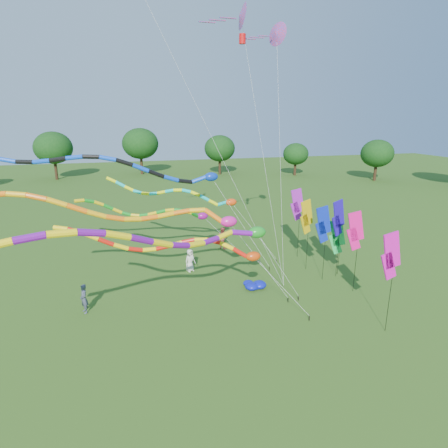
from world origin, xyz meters
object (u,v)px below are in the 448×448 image
object	(u,v)px
person_a	(190,260)
tube_kite_orange	(142,213)
blue_nylon_heap	(255,284)
person_b	(84,299)
person_c	(223,238)
tube_kite_red	(183,247)

from	to	relation	value
person_a	tube_kite_orange	bearing A→B (deg)	-146.63
blue_nylon_heap	person_b	distance (m)	10.32
person_b	person_c	distance (m)	13.18
tube_kite_orange	person_c	xyz separation A→B (m)	(6.90, 9.62, -4.97)
tube_kite_red	tube_kite_orange	distance (m)	2.79
tube_kite_orange	blue_nylon_heap	xyz separation A→B (m)	(6.92, 1.86, -5.68)
person_a	person_b	bearing A→B (deg)	-173.25
person_c	blue_nylon_heap	bearing A→B (deg)	145.65
person_c	person_a	bearing A→B (deg)	104.81
tube_kite_orange	blue_nylon_heap	bearing A→B (deg)	19.67
blue_nylon_heap	person_a	distance (m)	5.14
person_a	blue_nylon_heap	bearing A→B (deg)	-71.40
tube_kite_orange	person_b	world-z (taller)	tube_kite_orange
person_a	person_c	world-z (taller)	person_c
tube_kite_red	blue_nylon_heap	size ratio (longest dim) A/B	8.32
tube_kite_orange	tube_kite_red	bearing A→B (deg)	-32.19
blue_nylon_heap	person_c	xyz separation A→B (m)	(-0.02, 7.76, 0.71)
blue_nylon_heap	person_a	world-z (taller)	person_a
tube_kite_red	person_c	distance (m)	12.58
tube_kite_orange	person_a	bearing A→B (deg)	63.12
person_c	tube_kite_red	bearing A→B (deg)	120.86
tube_kite_orange	person_b	size ratio (longest dim) A/B	9.25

